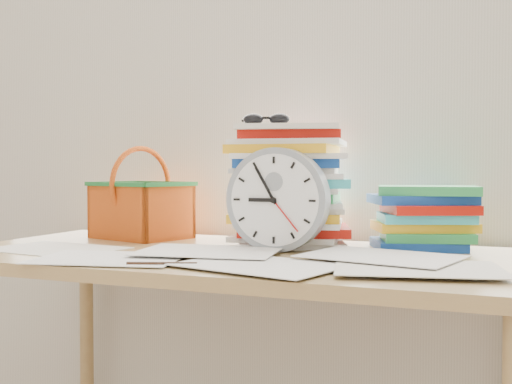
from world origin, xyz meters
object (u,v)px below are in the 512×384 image
at_px(paper_stack, 289,186).
at_px(basket, 141,193).
at_px(clock, 278,200).
at_px(book_stack, 423,217).
at_px(desk, 230,282).

xyz_separation_m(paper_stack, basket, (-0.46, 0.00, -0.03)).
bearing_deg(basket, clock, 0.53).
bearing_deg(book_stack, desk, -151.41).
height_order(paper_stack, book_stack, paper_stack).
height_order(clock, book_stack, clock).
height_order(paper_stack, basket, paper_stack).
bearing_deg(desk, book_stack, 28.59).
height_order(desk, paper_stack, paper_stack).
relative_size(paper_stack, clock, 1.25).
height_order(book_stack, basket, basket).
bearing_deg(clock, basket, 163.46).
relative_size(desk, basket, 5.28).
bearing_deg(clock, book_stack, 28.85).
distance_m(desk, paper_stack, 0.31).
xyz_separation_m(desk, clock, (0.10, 0.05, 0.20)).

